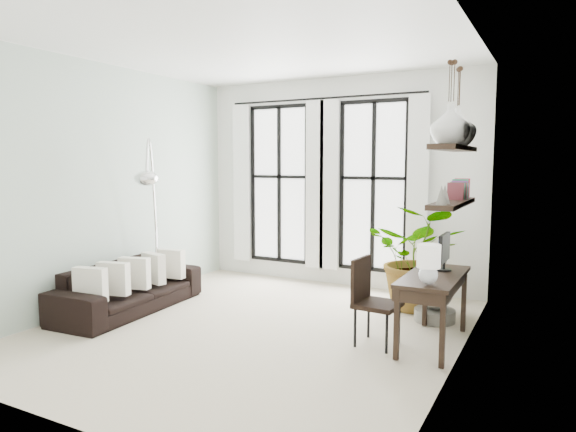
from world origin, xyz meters
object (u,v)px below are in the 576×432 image
Objects in this scene: desk at (432,280)px; desk_chair at (370,295)px; buddha at (435,291)px; arc_lamp at (151,179)px; sofa at (129,287)px; plant at (420,257)px.

desk_chair is (-0.59, -0.21, -0.19)m from desk.
desk_chair is 1.20m from buddha.
arc_lamp reaches higher than desk_chair.
desk_chair is (3.15, 0.28, 0.22)m from sofa.
desk is at bearing -71.43° from plant.
desk_chair is at bearing -160.72° from desk.
arc_lamp reaches higher than buddha.
sofa is 2.39× the size of buddha.
buddha is at bearing -72.49° from sofa.
desk reaches higher than desk_chair.
plant is 3.66m from arc_lamp.
desk is 3.78m from arc_lamp.
buddha is at bearing 72.70° from desk_chair.
desk is 0.57× the size of arc_lamp.
arc_lamp is at bearing -155.41° from plant.
buddha is (3.60, 1.39, 0.06)m from sofa.
desk is 0.98m from buddha.
plant is 1.57× the size of buddha.
desk reaches higher than buddha.
desk is (0.44, -1.31, 0.02)m from plant.
plant reaches higher than sofa.
arc_lamp reaches higher than desk.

